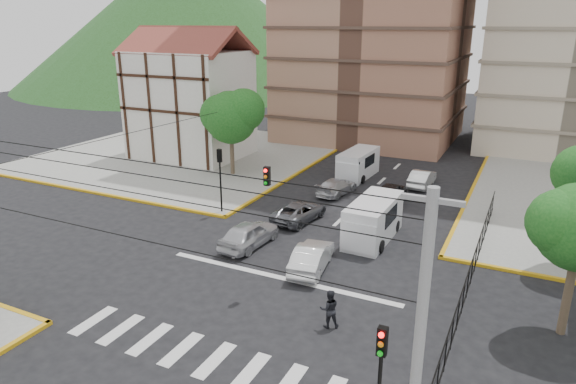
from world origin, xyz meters
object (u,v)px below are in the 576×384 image
Objects in this scene: van_left_lane at (357,165)px; car_white_front_right at (312,257)px; pedestrian_crosswalk at (329,309)px; traffic_light_nw at (220,170)px; traffic_light_se at (380,371)px; car_silver_front_left at (249,234)px; van_right_lane at (372,222)px.

van_left_lane is 17.49m from car_white_front_right.
traffic_light_nw is at bearing -70.29° from pedestrian_crosswalk.
pedestrian_crosswalk is at bearing -70.79° from van_left_lane.
traffic_light_se is 1.00× the size of traffic_light_nw.
traffic_light_se is at bearing -66.72° from van_left_lane.
car_silver_front_left is at bearing -69.13° from pedestrian_crosswalk.
van_right_lane is 9.79m from pedestrian_crosswalk.
traffic_light_se reaches higher than car_white_front_right.
traffic_light_nw is 2.51× the size of pedestrian_crosswalk.
van_left_lane is at bearing 113.90° from van_right_lane.
pedestrian_crosswalk is (6.14, -21.83, -0.24)m from van_left_lane.
traffic_light_nw is at bearing 135.00° from traffic_light_se.
pedestrian_crosswalk is (1.13, -9.72, -0.32)m from van_right_lane.
van_right_lane is at bearing 107.62° from traffic_light_se.
car_white_front_right is (-6.68, 10.59, -2.39)m from traffic_light_se.
van_left_lane reaches higher than car_silver_front_left.
traffic_light_se is 0.80× the size of van_right_lane.
van_right_lane is at bearing -143.40° from car_silver_front_left.
car_white_front_right is at bearing -75.61° from van_left_lane.
van_left_lane is 1.16× the size of car_silver_front_left.
car_white_front_right is 5.46m from pedestrian_crosswalk.
car_white_front_right is (4.51, -1.13, -0.04)m from car_silver_front_left.
traffic_light_se is 2.51× the size of pedestrian_crosswalk.
car_white_front_right is at bearing 170.23° from car_silver_front_left.
traffic_light_nw is at bearing -36.99° from car_silver_front_left.
traffic_light_se is 0.85× the size of van_left_lane.
traffic_light_nw is at bearing -111.30° from van_left_lane.
traffic_light_nw is 10.80m from van_right_lane.
pedestrian_crosswalk is (-3.84, 5.93, -2.24)m from traffic_light_se.
car_silver_front_left is 4.65m from car_white_front_right.
car_silver_front_left is at bearing -41.29° from traffic_light_nw.
van_right_lane is 13.11m from van_left_lane.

